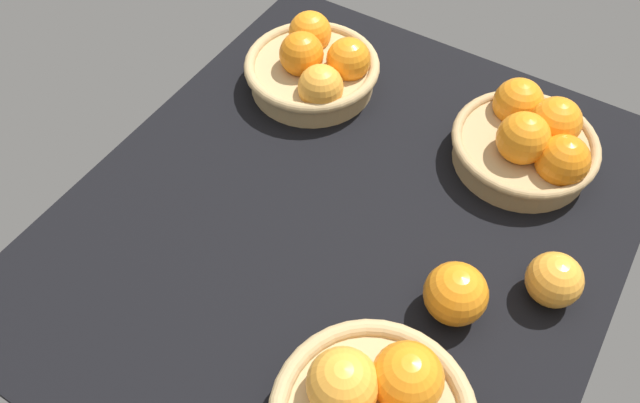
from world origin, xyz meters
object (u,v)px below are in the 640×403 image
Objects in this scene: basket_far_right at (315,67)px; loose_orange_back_gap at (456,294)px; basket_near_right at (530,141)px; loose_orange_front_gap at (554,280)px.

basket_far_right reaches higher than loose_orange_back_gap.
loose_orange_back_gap is at bearing -177.55° from basket_near_right.
basket_near_right is 28.37cm from loose_orange_back_gap.
loose_orange_front_gap is at bearing -151.91° from basket_near_right.
loose_orange_front_gap is at bearing -48.42° from loose_orange_back_gap.
basket_far_right reaches higher than loose_orange_front_gap.
loose_orange_back_gap is (-28.35, -1.21, -0.21)cm from basket_near_right.
basket_far_right is at bearing 54.18° from loose_orange_back_gap.
basket_near_right is at bearing -86.27° from basket_far_right.
loose_orange_back_gap is at bearing -125.82° from basket_far_right.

